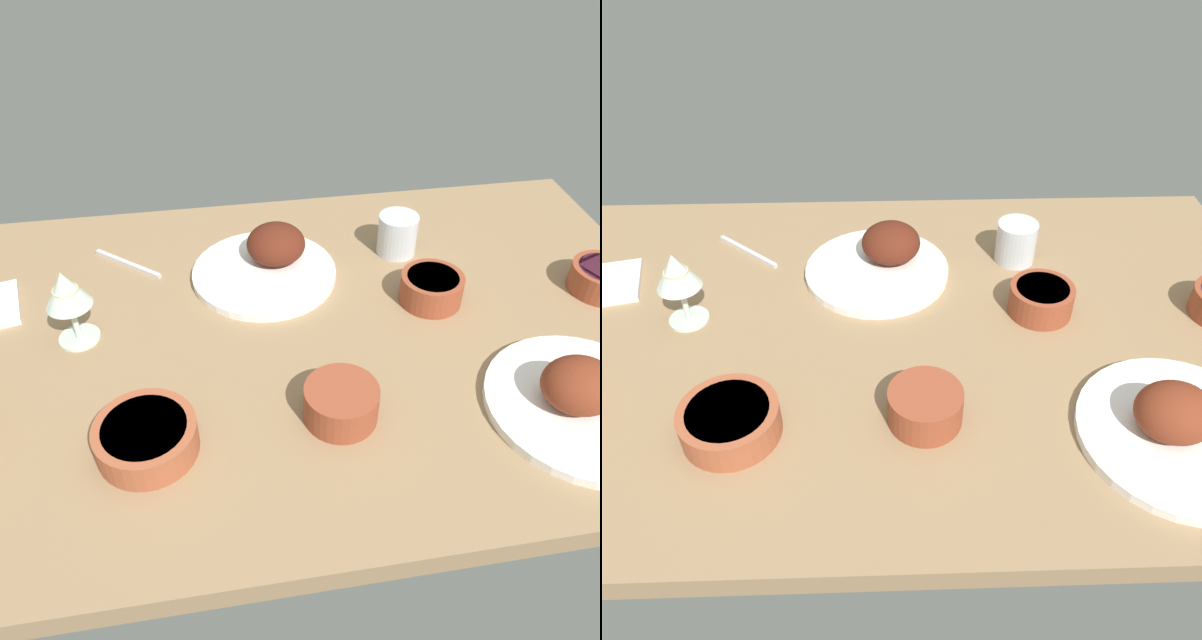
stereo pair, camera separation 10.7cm
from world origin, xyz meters
The scene contains 9 objects.
dining_table centered at (0.00, 0.00, 2.00)cm, with size 140.00×90.00×4.00cm, color #937551.
plate_far_side centered at (38.87, -25.21, 6.53)cm, with size 29.87×29.87×9.12cm.
plate_near_viewer centered at (-3.09, 17.76, 6.74)cm, with size 27.78×27.78×9.08cm.
bowl_soup centered at (-25.64, -22.34, 6.70)cm, with size 14.62×14.62×4.92cm.
bowl_potatoes centered at (2.76, -20.74, 7.11)cm, with size 11.22×11.22×5.72cm.
bowl_pasta centered at (25.05, 4.06, 6.97)cm, with size 11.47×11.47×5.45cm.
wine_glass centered at (-37.92, 3.61, 13.93)cm, with size 7.60×7.60×14.00cm.
water_tumbler centered at (23.28, 20.64, 8.14)cm, with size 7.96×7.96×8.27cm, color silver.
fork_loose centered at (-30.77, 24.57, 4.40)cm, with size 16.66×0.90×0.80cm, color silver.
Camera 2 is at (-2.60, -81.55, 75.41)cm, focal length 34.63 mm.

